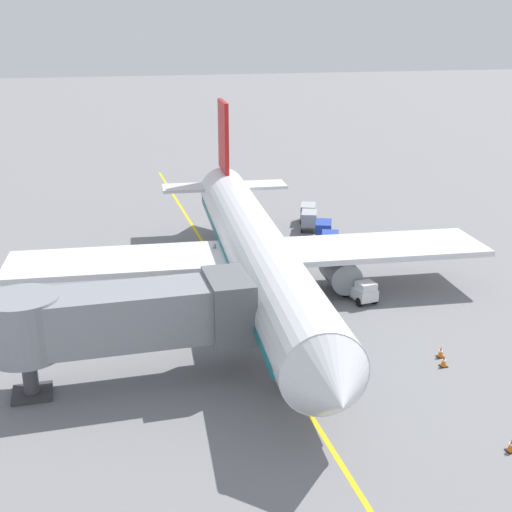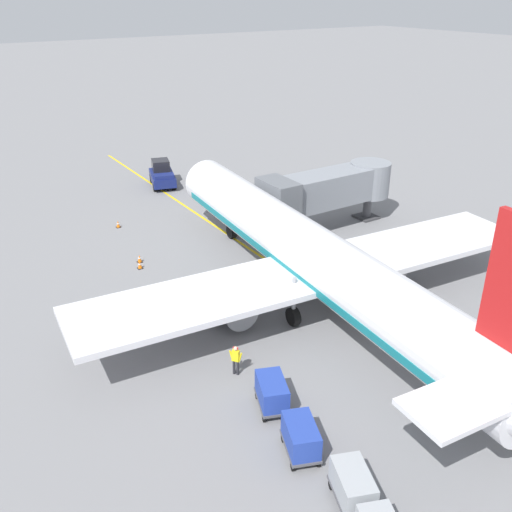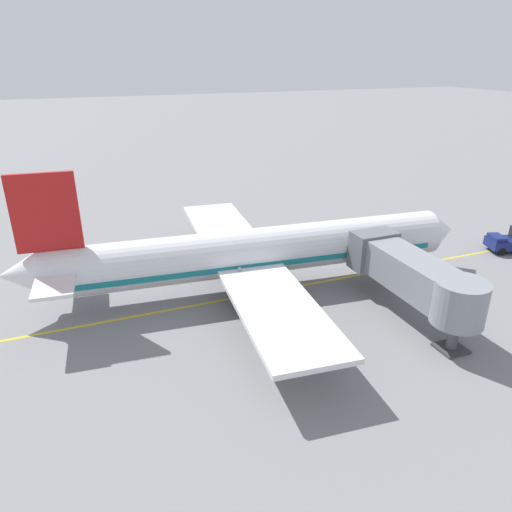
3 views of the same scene
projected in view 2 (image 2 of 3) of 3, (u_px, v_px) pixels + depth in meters
ground_plane at (321, 296)px, 36.50m from camera, size 400.00×400.00×0.00m
gate_lead_in_line at (321, 296)px, 36.50m from camera, size 0.24×80.00×0.01m
parked_airliner at (312, 257)px, 34.41m from camera, size 30.34×37.35×10.63m
jet_bridge at (328, 189)px, 45.19m from camera, size 12.04×3.50×4.98m
pushback_tractor at (162, 175)px, 56.26m from camera, size 3.40×4.85×2.40m
baggage_tug_lead at (207, 305)px, 34.10m from camera, size 1.60×2.65×1.62m
baggage_cart_front at (272, 392)px, 26.41m from camera, size 2.02×2.95×1.58m
baggage_cart_second_in_train at (301, 436)px, 23.80m from camera, size 2.02×2.95×1.58m
baggage_cart_third_in_train at (353, 485)px, 21.47m from camera, size 2.02×2.95×1.58m
ground_crew_wing_walker at (236, 359)px, 28.75m from camera, size 0.51×0.63×1.69m
safety_cone_nose_left at (140, 265)px, 39.94m from camera, size 0.36×0.36×0.59m
safety_cone_nose_right at (140, 259)px, 40.84m from camera, size 0.36×0.36×0.59m
safety_cone_wing_tip at (118, 224)px, 46.74m from camera, size 0.36×0.36×0.59m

